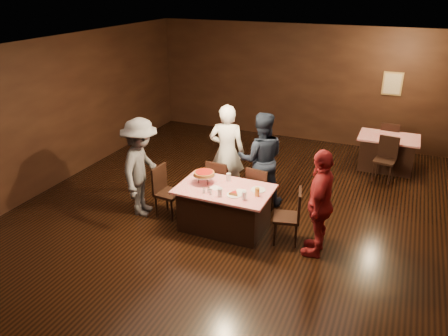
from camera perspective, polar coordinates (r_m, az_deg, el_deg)
The scene contains 23 objects.
room at distance 6.99m, azimuth 0.71°, elevation 7.84°, with size 10.00×10.04×3.02m.
main_table at distance 7.56m, azimuth 0.06°, elevation -5.28°, with size 1.60×1.00×0.77m, color red.
back_table at distance 10.60m, azimuth 20.49°, elevation 1.89°, with size 1.30×0.90×0.77m, color #B90C19.
chair_far_left at distance 8.28m, azimuth -0.45°, elevation -1.90°, with size 0.42×0.42×0.95m, color black.
chair_far_right at distance 8.02m, azimuth 4.80°, elevation -2.86°, with size 0.42×0.42×0.95m, color black.
chair_end_left at distance 7.97m, azimuth -7.25°, elevation -3.17°, with size 0.42×0.42×0.95m, color black.
chair_end_right at distance 7.21m, azimuth 8.17°, elevation -6.25°, with size 0.42×0.42×0.95m, color black.
chair_back_near at distance 9.92m, azimuth 20.27°, elevation 1.01°, with size 0.42×0.42×0.95m, color black.
chair_back_far at distance 11.14m, azimuth 20.79°, elevation 3.36°, with size 0.42×0.42×0.95m, color black.
diner_white_jacket at distance 8.45m, azimuth 0.37°, elevation 2.13°, with size 0.69×0.45×1.89m, color white.
diner_navy_hoodie at distance 8.22m, azimuth 4.85°, elevation 1.15°, with size 0.89×0.69×1.82m, color black.
diner_grey_knit at distance 7.96m, azimuth -10.75°, elevation 0.06°, with size 1.18×0.68×1.83m, color #555459.
diner_red_shirt at distance 6.84m, azimuth 12.42°, elevation -4.51°, with size 1.03×0.43×1.75m, color maroon.
pizza_stand at distance 7.50m, azimuth -2.60°, elevation -0.73°, with size 0.38×0.38×0.22m.
plate_with_slice at distance 7.14m, azimuth 1.34°, elevation -3.41°, with size 0.25×0.25×0.06m.
plate_empty at distance 7.33m, azimuth 4.48°, elevation -2.87°, with size 0.25×0.25×0.01m, color white.
glass_front_left at distance 7.09m, azimuth -0.52°, elevation -3.21°, with size 0.08×0.08×0.14m, color silver.
glass_front_right at distance 7.00m, azimuth 2.65°, elevation -3.61°, with size 0.08×0.08×0.14m, color silver.
glass_amber at distance 7.12m, azimuth 4.35°, elevation -3.15°, with size 0.08×0.08×0.14m, color #BF7F26.
glass_back at distance 7.62m, azimuth 0.60°, elevation -1.20°, with size 0.08×0.08×0.14m, color silver.
condiments at distance 7.20m, azimuth -2.15°, elevation -2.98°, with size 0.17×0.10×0.09m.
napkin_center at distance 7.28m, azimuth 2.23°, elevation -3.05°, with size 0.16×0.16×0.01m, color white.
napkin_left at distance 7.40m, azimuth -1.16°, elevation -2.59°, with size 0.16×0.16×0.01m, color white.
Camera 1 is at (2.57, -6.22, 4.03)m, focal length 35.00 mm.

